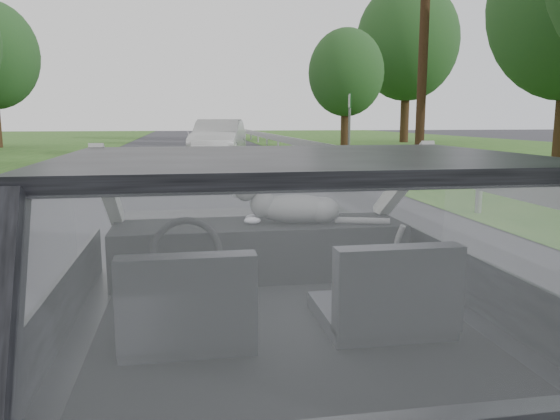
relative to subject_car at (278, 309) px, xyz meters
name	(u,v)px	position (x,y,z in m)	size (l,w,h in m)	color
subject_car	(278,309)	(0.00, 0.00, 0.00)	(1.80, 4.00, 1.45)	black
dashboard	(259,249)	(0.00, 0.62, 0.12)	(1.58, 0.45, 0.30)	black
driver_seat	(188,302)	(-0.40, -0.29, 0.16)	(0.50, 0.72, 0.42)	black
passenger_seat	(387,291)	(0.40, -0.29, 0.16)	(0.50, 0.72, 0.42)	black
steering_wheel	(187,253)	(-0.40, 0.33, 0.20)	(0.36, 0.36, 0.04)	black
cat	(296,207)	(0.20, 0.58, 0.37)	(0.61, 0.19, 0.28)	slate
guardrail	(386,161)	(4.30, 10.00, -0.15)	(0.05, 90.00, 0.32)	#A9A9A9
other_car	(219,140)	(0.87, 18.59, 0.05)	(1.86, 4.70, 1.55)	silver
highway_sign	(349,124)	(6.82, 21.25, 0.60)	(0.11, 1.06, 2.65)	#154D1C
utility_pole	(424,31)	(6.10, 12.20, 3.19)	(0.25, 0.25, 7.83)	#352412
tree_2	(346,90)	(8.33, 27.00, 2.38)	(4.09, 4.09, 6.20)	#21471F
tree_3	(407,65)	(14.01, 32.38, 4.27)	(6.60, 6.60, 10.00)	#21471F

